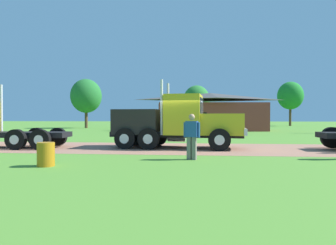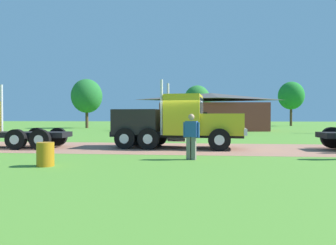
% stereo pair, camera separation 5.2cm
% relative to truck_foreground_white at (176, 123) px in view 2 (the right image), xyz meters
% --- Properties ---
extents(ground_plane, '(200.00, 200.00, 0.00)m').
position_rel_truck_foreground_white_xyz_m(ground_plane, '(0.25, -0.12, -1.36)').
color(ground_plane, '#52892F').
extents(dirt_track, '(120.00, 6.09, 0.01)m').
position_rel_truck_foreground_white_xyz_m(dirt_track, '(0.25, -0.12, -1.35)').
color(dirt_track, '#9E6C55').
rests_on(dirt_track, ground_plane).
extents(truck_foreground_white, '(7.29, 3.03, 3.59)m').
position_rel_truck_foreground_white_xyz_m(truck_foreground_white, '(0.00, 0.00, 0.00)').
color(truck_foreground_white, black).
rests_on(truck_foreground_white, ground_plane).
extents(visitor_by_barrel, '(0.64, 0.37, 1.79)m').
position_rel_truck_foreground_white_xyz_m(visitor_by_barrel, '(0.96, -4.47, -0.38)').
color(visitor_by_barrel, '#264C8C').
rests_on(visitor_by_barrel, ground_plane).
extents(steel_barrel, '(0.58, 0.58, 0.81)m').
position_rel_truck_foreground_white_xyz_m(steel_barrel, '(-3.92, -6.58, -0.95)').
color(steel_barrel, '#B27214').
rests_on(steel_barrel, ground_plane).
extents(shed_building, '(14.08, 8.27, 4.62)m').
position_rel_truck_foreground_white_xyz_m(shed_building, '(2.65, 21.59, 0.86)').
color(shed_building, brown).
rests_on(shed_building, ground_plane).
extents(tree_left, '(4.62, 4.62, 7.37)m').
position_rel_truck_foreground_white_xyz_m(tree_left, '(-15.63, 28.16, 3.45)').
color(tree_left, '#513823').
rests_on(tree_left, ground_plane).
extents(tree_mid, '(4.06, 4.06, 6.52)m').
position_rel_truck_foreground_white_xyz_m(tree_mid, '(0.89, 30.87, 2.91)').
color(tree_mid, '#513823').
rests_on(tree_mid, ground_plane).
extents(tree_right, '(4.69, 4.69, 8.22)m').
position_rel_truck_foreground_white_xyz_m(tree_right, '(18.19, 42.56, 4.26)').
color(tree_right, '#513823').
rests_on(tree_right, ground_plane).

